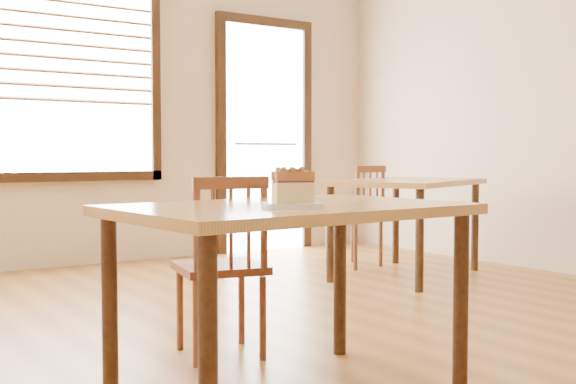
# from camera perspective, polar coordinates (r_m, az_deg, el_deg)

# --- Properties ---
(window_right) EXTENTS (1.76, 0.10, 1.96)m
(window_right) POSITION_cam_1_polar(r_m,az_deg,el_deg) (6.36, -17.55, 10.67)
(window_right) COLOR white
(window_right) RESTS_ON room_shell
(entry_door) EXTENTS (1.08, 0.06, 2.29)m
(entry_door) POSITION_cam_1_polar(r_m,az_deg,el_deg) (7.14, -1.84, 4.98)
(entry_door) COLOR white
(entry_door) RESTS_ON ground
(cafe_table_main) EXTENTS (1.33, 0.92, 0.75)m
(cafe_table_main) POSITION_cam_1_polar(r_m,az_deg,el_deg) (2.75, 0.07, -2.88)
(cafe_table_main) COLOR tan
(cafe_table_main) RESTS_ON ground
(cafe_chair_main) EXTENTS (0.46, 0.46, 0.85)m
(cafe_chair_main) POSITION_cam_1_polar(r_m,az_deg,el_deg) (3.36, -5.21, -5.76)
(cafe_chair_main) COLOR brown
(cafe_chair_main) RESTS_ON ground
(cafe_table_second) EXTENTS (1.49, 1.26, 0.75)m
(cafe_table_second) POSITION_cam_1_polar(r_m,az_deg,el_deg) (5.65, 9.35, 0.04)
(cafe_table_second) COLOR tan
(cafe_table_second) RESTS_ON ground
(cafe_chair_second) EXTENTS (0.44, 0.44, 0.86)m
(cafe_chair_second) POSITION_cam_1_polar(r_m,az_deg,el_deg) (6.08, 5.53, -1.84)
(cafe_chair_second) COLOR brown
(cafe_chair_second) RESTS_ON ground
(plate) EXTENTS (0.22, 0.22, 0.02)m
(plate) POSITION_cam_1_polar(r_m,az_deg,el_deg) (2.57, 0.37, -1.06)
(plate) COLOR white
(plate) RESTS_ON cafe_table_main
(cake_slice) EXTENTS (0.17, 0.15, 0.13)m
(cake_slice) POSITION_cam_1_polar(r_m,az_deg,el_deg) (2.56, 0.35, 0.52)
(cake_slice) COLOR #EBC584
(cake_slice) RESTS_ON plate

